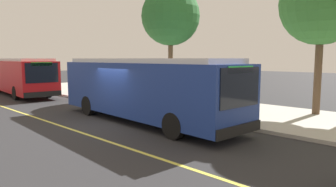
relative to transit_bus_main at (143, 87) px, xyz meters
name	(u,v)px	position (x,y,z in m)	size (l,w,h in m)	color
ground_plane	(117,122)	(-0.73, -1.01, -1.62)	(120.00, 120.00, 0.00)	#2B2B2D
sidewalk_curb	(198,106)	(-0.73, 4.99, -1.54)	(44.00, 6.40, 0.15)	#B7B2A8
lane_stripe_center	(73,130)	(-0.73, -3.21, -1.61)	(36.00, 0.14, 0.01)	#E0D64C
transit_bus_main	(143,87)	(0.00, 0.00, 0.00)	(10.88, 3.17, 2.95)	navy
transit_bus_second	(18,75)	(-15.71, -0.03, 0.00)	(12.11, 3.58, 2.95)	red
bus_shelter	(186,76)	(-1.26, 4.45, 0.30)	(2.90, 1.60, 2.48)	#333338
waiting_bench	(192,98)	(-0.79, 4.51, -0.98)	(1.60, 0.48, 0.95)	brown
route_sign_post	(195,79)	(1.08, 2.45, 0.34)	(0.44, 0.08, 2.80)	#333338
pedestrian_commuter	(167,89)	(-2.12, 3.73, -0.50)	(0.24, 0.40, 1.69)	#282D47
street_tree_upstreet	(171,16)	(-5.45, 7.45, 4.47)	(4.39, 4.39, 8.15)	brown
street_tree_downstreet	(322,4)	(5.39, 6.85, 3.97)	(4.03, 4.03, 7.48)	brown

